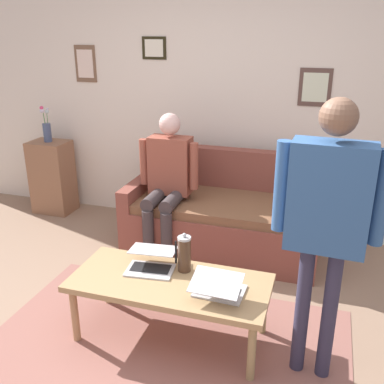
{
  "coord_description": "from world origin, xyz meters",
  "views": [
    {
      "loc": [
        -0.97,
        2.07,
        1.96
      ],
      "look_at": [
        -0.04,
        -0.89,
        0.8
      ],
      "focal_mm": 40.84,
      "sensor_mm": 36.0,
      "label": 1
    }
  ],
  "objects_px": {
    "flower_vase": "(47,129)",
    "person_standing": "(328,211)",
    "couch": "(224,216)",
    "side_shelf": "(53,177)",
    "laptop_left": "(151,263)",
    "french_press": "(184,254)",
    "person_seated": "(167,177)",
    "coffee_table": "(170,286)",
    "laptop_center": "(218,288)"
  },
  "relations": [
    {
      "from": "flower_vase",
      "to": "person_standing",
      "type": "bearing_deg",
      "value": 149.65
    },
    {
      "from": "couch",
      "to": "side_shelf",
      "type": "bearing_deg",
      "value": -7.7
    },
    {
      "from": "laptop_left",
      "to": "person_standing",
      "type": "bearing_deg",
      "value": 172.15
    },
    {
      "from": "french_press",
      "to": "person_standing",
      "type": "distance_m",
      "value": 1.02
    },
    {
      "from": "couch",
      "to": "french_press",
      "type": "relative_size",
      "value": 6.28
    },
    {
      "from": "person_seated",
      "to": "french_press",
      "type": "bearing_deg",
      "value": 115.9
    },
    {
      "from": "coffee_table",
      "to": "person_standing",
      "type": "xyz_separation_m",
      "value": [
        -0.92,
        0.05,
        0.67
      ]
    },
    {
      "from": "couch",
      "to": "french_press",
      "type": "height_order",
      "value": "couch"
    },
    {
      "from": "flower_vase",
      "to": "person_seated",
      "type": "distance_m",
      "value": 1.66
    },
    {
      "from": "side_shelf",
      "to": "person_seated",
      "type": "xyz_separation_m",
      "value": [
        -1.57,
        0.5,
        0.32
      ]
    },
    {
      "from": "laptop_left",
      "to": "side_shelf",
      "type": "height_order",
      "value": "side_shelf"
    },
    {
      "from": "laptop_center",
      "to": "side_shelf",
      "type": "distance_m",
      "value": 2.92
    },
    {
      "from": "coffee_table",
      "to": "french_press",
      "type": "height_order",
      "value": "french_press"
    },
    {
      "from": "person_seated",
      "to": "laptop_center",
      "type": "bearing_deg",
      "value": 122.55
    },
    {
      "from": "couch",
      "to": "person_seated",
      "type": "distance_m",
      "value": 0.67
    },
    {
      "from": "laptop_left",
      "to": "coffee_table",
      "type": "bearing_deg",
      "value": 149.02
    },
    {
      "from": "person_standing",
      "to": "side_shelf",
      "type": "bearing_deg",
      "value": -30.37
    },
    {
      "from": "couch",
      "to": "laptop_left",
      "type": "distance_m",
      "value": 1.32
    },
    {
      "from": "laptop_center",
      "to": "flower_vase",
      "type": "bearing_deg",
      "value": -36.31
    },
    {
      "from": "laptop_left",
      "to": "french_press",
      "type": "height_order",
      "value": "french_press"
    },
    {
      "from": "couch",
      "to": "flower_vase",
      "type": "xyz_separation_m",
      "value": [
        2.04,
        -0.27,
        0.65
      ]
    },
    {
      "from": "french_press",
      "to": "flower_vase",
      "type": "bearing_deg",
      "value": -36.39
    },
    {
      "from": "couch",
      "to": "person_standing",
      "type": "height_order",
      "value": "person_standing"
    },
    {
      "from": "couch",
      "to": "person_seated",
      "type": "relative_size",
      "value": 1.36
    },
    {
      "from": "side_shelf",
      "to": "person_seated",
      "type": "distance_m",
      "value": 1.68
    },
    {
      "from": "couch",
      "to": "laptop_left",
      "type": "bearing_deg",
      "value": 81.14
    },
    {
      "from": "side_shelf",
      "to": "person_standing",
      "type": "height_order",
      "value": "person_standing"
    },
    {
      "from": "laptop_center",
      "to": "side_shelf",
      "type": "relative_size",
      "value": 0.39
    },
    {
      "from": "couch",
      "to": "person_standing",
      "type": "relative_size",
      "value": 1.05
    },
    {
      "from": "laptop_left",
      "to": "laptop_center",
      "type": "distance_m",
      "value": 0.53
    },
    {
      "from": "coffee_table",
      "to": "laptop_center",
      "type": "height_order",
      "value": "laptop_center"
    },
    {
      "from": "french_press",
      "to": "side_shelf",
      "type": "height_order",
      "value": "side_shelf"
    },
    {
      "from": "side_shelf",
      "to": "person_standing",
      "type": "bearing_deg",
      "value": 149.63
    },
    {
      "from": "side_shelf",
      "to": "flower_vase",
      "type": "relative_size",
      "value": 2.08
    },
    {
      "from": "couch",
      "to": "laptop_center",
      "type": "bearing_deg",
      "value": 101.98
    },
    {
      "from": "coffee_table",
      "to": "laptop_center",
      "type": "relative_size",
      "value": 4.13
    },
    {
      "from": "laptop_center",
      "to": "person_standing",
      "type": "xyz_separation_m",
      "value": [
        -0.58,
        -0.01,
        0.58
      ]
    },
    {
      "from": "coffee_table",
      "to": "laptop_left",
      "type": "distance_m",
      "value": 0.22
    },
    {
      "from": "couch",
      "to": "person_standing",
      "type": "xyz_separation_m",
      "value": [
        -0.89,
        1.44,
        0.75
      ]
    },
    {
      "from": "french_press",
      "to": "person_seated",
      "type": "height_order",
      "value": "person_seated"
    },
    {
      "from": "coffee_table",
      "to": "laptop_left",
      "type": "bearing_deg",
      "value": -30.98
    },
    {
      "from": "flower_vase",
      "to": "person_seated",
      "type": "height_order",
      "value": "person_seated"
    },
    {
      "from": "couch",
      "to": "person_standing",
      "type": "bearing_deg",
      "value": 121.6
    },
    {
      "from": "person_standing",
      "to": "person_seated",
      "type": "height_order",
      "value": "person_standing"
    },
    {
      "from": "couch",
      "to": "flower_vase",
      "type": "relative_size",
      "value": 4.48
    },
    {
      "from": "french_press",
      "to": "person_standing",
      "type": "xyz_separation_m",
      "value": [
        -0.87,
        0.19,
        0.5
      ]
    },
    {
      "from": "french_press",
      "to": "coffee_table",
      "type": "bearing_deg",
      "value": 70.47
    },
    {
      "from": "laptop_center",
      "to": "french_press",
      "type": "relative_size",
      "value": 1.13
    },
    {
      "from": "couch",
      "to": "laptop_left",
      "type": "height_order",
      "value": "couch"
    },
    {
      "from": "laptop_center",
      "to": "laptop_left",
      "type": "bearing_deg",
      "value": -17.74
    }
  ]
}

